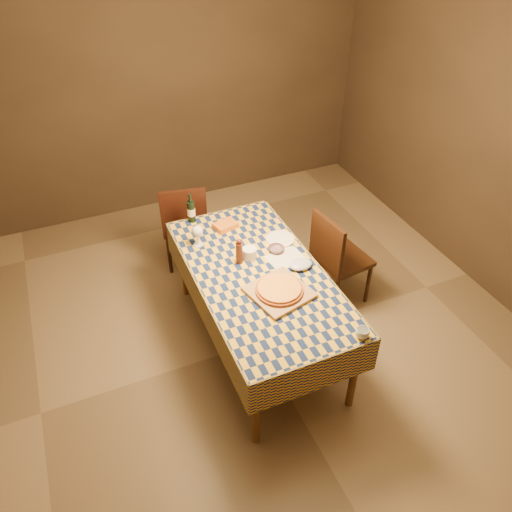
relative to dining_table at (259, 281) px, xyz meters
name	(u,v)px	position (x,y,z in m)	size (l,w,h in m)	color
room	(259,209)	(0.00, 0.00, 0.66)	(5.00, 5.10, 2.70)	brown
dining_table	(259,281)	(0.00, 0.00, 0.00)	(0.94, 1.84, 0.77)	brown
cutting_board	(279,292)	(0.05, -0.26, 0.09)	(0.40, 0.40, 0.02)	#976F47
pizza	(279,289)	(0.05, -0.26, 0.12)	(0.40, 0.40, 0.03)	brown
pepper_mill	(239,252)	(-0.08, 0.18, 0.18)	(0.07, 0.07, 0.22)	#511F12
bowl	(276,249)	(0.24, 0.19, 0.10)	(0.12, 0.12, 0.04)	#674957
wine_glass	(197,232)	(-0.31, 0.52, 0.21)	(0.09, 0.09, 0.18)	silver
wine_bottle	(191,211)	(-0.25, 0.87, 0.18)	(0.08, 0.08, 0.27)	black
deli_tub	(250,253)	(0.01, 0.20, 0.12)	(0.11, 0.11, 0.09)	silver
takeout_container	(225,226)	(-0.02, 0.65, 0.10)	(0.19, 0.13, 0.05)	#C6641A
white_plate	(280,239)	(0.33, 0.32, 0.08)	(0.23, 0.23, 0.01)	white
tumbler	(362,333)	(0.36, -0.85, 0.11)	(0.09, 0.09, 0.07)	silver
flour_patch	(286,258)	(0.27, 0.08, 0.08)	(0.28, 0.21, 0.00)	silver
flour_bag	(301,264)	(0.32, -0.06, 0.10)	(0.18, 0.14, 0.05)	#ACB4DD
chair_far	(184,221)	(-0.23, 1.24, -0.17)	(0.50, 0.51, 0.93)	black
chair_right	(336,255)	(0.83, 0.22, -0.17)	(0.48, 0.47, 0.93)	black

